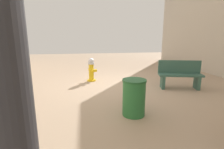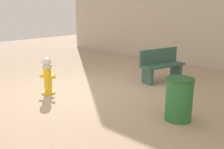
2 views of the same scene
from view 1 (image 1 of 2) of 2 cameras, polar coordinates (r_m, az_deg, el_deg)
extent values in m
plane|color=tan|center=(6.46, 0.26, -3.24)|extent=(23.40, 23.40, 0.00)
cylinder|color=gold|center=(6.99, -6.81, -1.90)|extent=(0.34, 0.34, 0.05)
cylinder|color=gold|center=(6.91, -6.88, 0.85)|extent=(0.20, 0.20, 0.63)
cylinder|color=silver|center=(6.85, -6.96, 3.69)|extent=(0.25, 0.25, 0.06)
sphere|color=silver|center=(6.83, -6.98, 4.46)|extent=(0.23, 0.23, 0.23)
cylinder|color=gold|center=(7.02, -7.38, 1.66)|extent=(0.13, 0.15, 0.09)
cylinder|color=gold|center=(6.76, -6.39, 1.26)|extent=(0.13, 0.15, 0.09)
cylinder|color=gold|center=(6.97, -5.69, 1.28)|extent=(0.17, 0.16, 0.12)
cube|color=#33594C|center=(6.53, 26.35, -2.39)|extent=(0.19, 0.41, 0.45)
cube|color=#33594C|center=(6.20, 16.43, -2.32)|extent=(0.19, 0.41, 0.45)
cube|color=#33594C|center=(6.28, 21.71, -0.12)|extent=(1.50, 0.78, 0.06)
cube|color=#33594C|center=(6.41, 21.41, 2.43)|extent=(1.41, 0.41, 0.44)
cylinder|color=#266633|center=(3.95, 7.26, -7.83)|extent=(0.51, 0.51, 0.80)
cylinder|color=#1E5128|center=(3.83, 7.43, -1.95)|extent=(0.54, 0.54, 0.04)
camera|label=2|loc=(3.47, -78.14, 8.29)|focal=41.11mm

